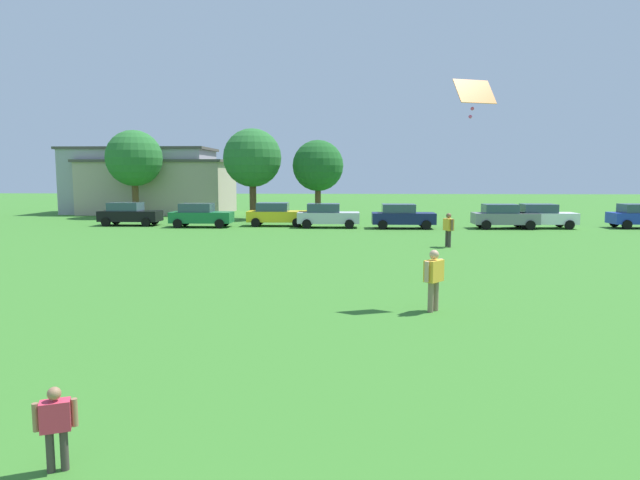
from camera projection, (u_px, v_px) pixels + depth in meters
The scene contains 17 objects.
ground_plane at pixel (283, 240), 31.92m from camera, with size 160.00×160.00×0.00m, color #387528.
child_kite_flyer at pixel (56, 421), 6.89m from camera, with size 0.48×0.32×1.08m.
adult_bystander at pixel (434, 275), 15.01m from camera, with size 0.59×0.63×1.67m.
bystander_near_trees at pixel (448, 227), 28.55m from camera, with size 0.50×0.79×1.74m.
kite at pixel (474, 94), 15.55m from camera, with size 1.22×0.86×1.09m.
parked_car_black_0 at pixel (129, 214), 40.91m from camera, with size 4.30×2.02×1.68m.
parked_car_green_1 at pixel (200, 215), 39.64m from camera, with size 4.30×2.02×1.68m.
parked_car_yellow_2 at pixel (276, 214), 40.52m from camera, with size 4.30×2.02×1.68m.
parked_car_silver_3 at pixel (327, 215), 39.31m from camera, with size 4.30×2.02×1.68m.
parked_car_navy_4 at pixel (402, 216), 38.67m from camera, with size 4.30×2.02×1.68m.
parked_car_gray_5 at pixel (504, 216), 38.53m from camera, with size 4.30×2.02×1.68m.
parked_car_white_6 at pixel (542, 216), 38.75m from camera, with size 4.30×2.02×1.68m.
tree_far_left at pixel (134, 159), 48.63m from camera, with size 4.84×4.84×7.54m.
tree_center at pixel (252, 158), 46.24m from camera, with size 4.80×4.80×7.48m.
tree_far_right at pixel (318, 166), 46.23m from camera, with size 4.20×4.20×6.54m.
house_left at pixel (141, 181), 54.52m from camera, with size 13.90×6.86×6.26m.
house_right at pixel (160, 187), 54.50m from camera, with size 13.83×8.45×5.07m.
Camera 1 is at (3.74, -1.57, 3.64)m, focal length 31.53 mm.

